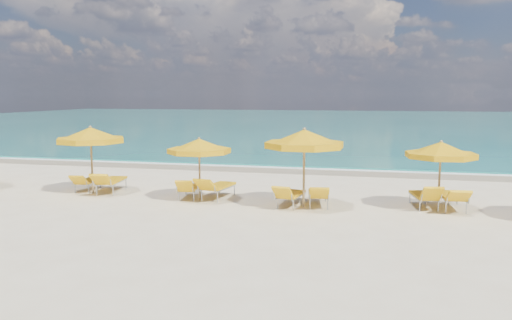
# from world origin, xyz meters

# --- Properties ---
(ground_plane) EXTENTS (120.00, 120.00, 0.00)m
(ground_plane) POSITION_xyz_m (0.00, 0.00, 0.00)
(ground_plane) COLOR beige
(ocean) EXTENTS (120.00, 80.00, 0.30)m
(ocean) POSITION_xyz_m (0.00, 48.00, 0.00)
(ocean) COLOR #136E65
(ocean) RESTS_ON ground
(wet_sand_band) EXTENTS (120.00, 2.60, 0.01)m
(wet_sand_band) POSITION_xyz_m (0.00, 7.40, 0.00)
(wet_sand_band) COLOR tan
(wet_sand_band) RESTS_ON ground
(foam_line) EXTENTS (120.00, 1.20, 0.03)m
(foam_line) POSITION_xyz_m (0.00, 8.20, 0.00)
(foam_line) COLOR white
(foam_line) RESTS_ON ground
(whitecap_near) EXTENTS (14.00, 0.36, 0.05)m
(whitecap_near) POSITION_xyz_m (-6.00, 17.00, 0.00)
(whitecap_near) COLOR white
(whitecap_near) RESTS_ON ground
(whitecap_far) EXTENTS (18.00, 0.30, 0.05)m
(whitecap_far) POSITION_xyz_m (8.00, 24.00, 0.00)
(whitecap_far) COLOR white
(whitecap_far) RESTS_ON ground
(umbrella_2) EXTENTS (2.64, 2.64, 2.36)m
(umbrella_2) POSITION_xyz_m (-5.59, 0.40, 2.01)
(umbrella_2) COLOR #9A7D4D
(umbrella_2) RESTS_ON ground
(umbrella_3) EXTENTS (2.68, 2.68, 2.07)m
(umbrella_3) POSITION_xyz_m (-1.53, 0.09, 1.77)
(umbrella_3) COLOR #9A7D4D
(umbrella_3) RESTS_ON ground
(umbrella_4) EXTENTS (3.12, 3.12, 2.45)m
(umbrella_4) POSITION_xyz_m (1.88, -0.15, 2.09)
(umbrella_4) COLOR #9A7D4D
(umbrella_4) RESTS_ON ground
(umbrella_5) EXTENTS (2.57, 2.57, 2.10)m
(umbrella_5) POSITION_xyz_m (5.82, 0.49, 1.79)
(umbrella_5) COLOR #9A7D4D
(umbrella_5) RESTS_ON ground
(lounger_2_left) EXTENTS (0.78, 1.68, 0.71)m
(lounger_2_left) POSITION_xyz_m (-6.05, 0.80, 0.20)
(lounger_2_left) COLOR #A5A8AD
(lounger_2_left) RESTS_ON ground
(lounger_2_right) EXTENTS (0.93, 2.03, 0.85)m
(lounger_2_right) POSITION_xyz_m (-5.07, 0.73, 0.24)
(lounger_2_right) COLOR #A5A8AD
(lounger_2_right) RESTS_ON ground
(lounger_3_left) EXTENTS (0.80, 1.68, 0.77)m
(lounger_3_left) POSITION_xyz_m (-2.01, 0.39, 0.20)
(lounger_3_left) COLOR #A5A8AD
(lounger_3_left) RESTS_ON ground
(lounger_3_right) EXTENTS (0.93, 2.01, 0.85)m
(lounger_3_right) POSITION_xyz_m (-1.09, 0.59, 0.24)
(lounger_3_right) COLOR #A5A8AD
(lounger_3_right) RESTS_ON ground
(lounger_4_left) EXTENTS (0.82, 1.77, 0.80)m
(lounger_4_left) POSITION_xyz_m (1.45, 0.01, 0.21)
(lounger_4_left) COLOR #A5A8AD
(lounger_4_left) RESTS_ON ground
(lounger_4_right) EXTENTS (0.84, 1.83, 0.78)m
(lounger_4_right) POSITION_xyz_m (2.27, 0.28, 0.22)
(lounger_4_right) COLOR #A5A8AD
(lounger_4_right) RESTS_ON ground
(lounger_5_left) EXTENTS (0.89, 1.80, 0.85)m
(lounger_5_left) POSITION_xyz_m (5.44, 0.72, 0.22)
(lounger_5_left) COLOR #A5A8AD
(lounger_5_left) RESTS_ON ground
(lounger_5_right) EXTENTS (0.73, 1.94, 0.81)m
(lounger_5_right) POSITION_xyz_m (6.25, 0.75, 0.23)
(lounger_5_right) COLOR #A5A8AD
(lounger_5_right) RESTS_ON ground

